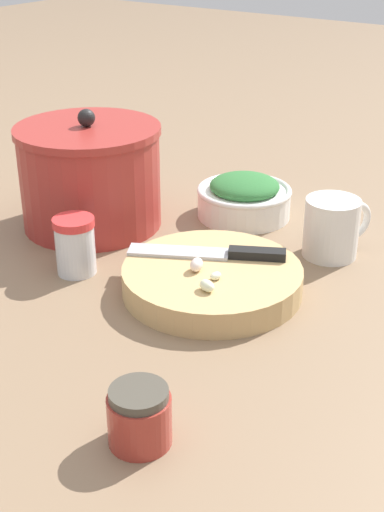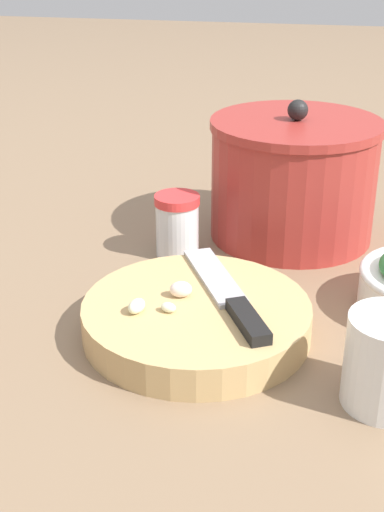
{
  "view_description": "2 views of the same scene",
  "coord_description": "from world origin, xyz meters",
  "px_view_note": "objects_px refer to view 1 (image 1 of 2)",
  "views": [
    {
      "loc": [
        -0.65,
        -0.52,
        0.49
      ],
      "look_at": [
        0.04,
        -0.04,
        0.07
      ],
      "focal_mm": 50.0,
      "sensor_mm": 36.0,
      "label": 1
    },
    {
      "loc": [
        0.21,
        -0.71,
        0.42
      ],
      "look_at": [
        0.06,
        0.01,
        0.07
      ],
      "focal_mm": 50.0,
      "sensor_mm": 36.0,
      "label": 2
    }
  ],
  "objects_px": {
    "cutting_board": "(212,279)",
    "herb_bowl": "(244,197)",
    "honey_jar": "(139,416)",
    "stock_pot": "(90,176)",
    "coffee_mug": "(333,227)",
    "spice_jar": "(75,245)",
    "garlic_cloves": "(203,274)",
    "chef_knife": "(216,253)"
  },
  "relations": [
    {
      "from": "coffee_mug",
      "to": "spice_jar",
      "type": "bearing_deg",
      "value": 133.6
    },
    {
      "from": "spice_jar",
      "to": "stock_pot",
      "type": "height_order",
      "value": "stock_pot"
    },
    {
      "from": "garlic_cloves",
      "to": "coffee_mug",
      "type": "height_order",
      "value": "coffee_mug"
    },
    {
      "from": "herb_bowl",
      "to": "spice_jar",
      "type": "bearing_deg",
      "value": 163.86
    },
    {
      "from": "herb_bowl",
      "to": "spice_jar",
      "type": "distance_m",
      "value": 0.33
    },
    {
      "from": "cutting_board",
      "to": "garlic_cloves",
      "type": "distance_m",
      "value": 0.04
    },
    {
      "from": "chef_knife",
      "to": "herb_bowl",
      "type": "distance_m",
      "value": 0.24
    },
    {
      "from": "coffee_mug",
      "to": "stock_pot",
      "type": "bearing_deg",
      "value": 107.86
    },
    {
      "from": "cutting_board",
      "to": "chef_knife",
      "type": "relative_size",
      "value": 1.19
    },
    {
      "from": "coffee_mug",
      "to": "cutting_board",
      "type": "bearing_deg",
      "value": 156.96
    },
    {
      "from": "garlic_cloves",
      "to": "stock_pot",
      "type": "relative_size",
      "value": 0.29
    },
    {
      "from": "cutting_board",
      "to": "chef_knife",
      "type": "distance_m",
      "value": 0.04
    },
    {
      "from": "cutting_board",
      "to": "honey_jar",
      "type": "height_order",
      "value": "honey_jar"
    },
    {
      "from": "garlic_cloves",
      "to": "herb_bowl",
      "type": "distance_m",
      "value": 0.31
    },
    {
      "from": "chef_knife",
      "to": "stock_pot",
      "type": "height_order",
      "value": "stock_pot"
    },
    {
      "from": "coffee_mug",
      "to": "stock_pot",
      "type": "height_order",
      "value": "stock_pot"
    },
    {
      "from": "herb_bowl",
      "to": "spice_jar",
      "type": "height_order",
      "value": "spice_jar"
    },
    {
      "from": "herb_bowl",
      "to": "honey_jar",
      "type": "bearing_deg",
      "value": -158.83
    },
    {
      "from": "herb_bowl",
      "to": "coffee_mug",
      "type": "bearing_deg",
      "value": -105.39
    },
    {
      "from": "herb_bowl",
      "to": "garlic_cloves",
      "type": "bearing_deg",
      "value": -159.02
    },
    {
      "from": "coffee_mug",
      "to": "honey_jar",
      "type": "xyz_separation_m",
      "value": [
        -0.5,
        -0.03,
        -0.01
      ]
    },
    {
      "from": "cutting_board",
      "to": "chef_knife",
      "type": "height_order",
      "value": "chef_knife"
    },
    {
      "from": "herb_bowl",
      "to": "spice_jar",
      "type": "relative_size",
      "value": 1.89
    },
    {
      "from": "cutting_board",
      "to": "garlic_cloves",
      "type": "relative_size",
      "value": 3.7
    },
    {
      "from": "cutting_board",
      "to": "stock_pot",
      "type": "xyz_separation_m",
      "value": [
        0.08,
        0.29,
        0.07
      ]
    },
    {
      "from": "honey_jar",
      "to": "stock_pot",
      "type": "bearing_deg",
      "value": 46.97
    },
    {
      "from": "herb_bowl",
      "to": "honey_jar",
      "type": "relative_size",
      "value": 2.5
    },
    {
      "from": "cutting_board",
      "to": "garlic_cloves",
      "type": "xyz_separation_m",
      "value": [
        -0.03,
        -0.01,
        0.03
      ]
    },
    {
      "from": "cutting_board",
      "to": "coffee_mug",
      "type": "relative_size",
      "value": 2.21
    },
    {
      "from": "cutting_board",
      "to": "stock_pot",
      "type": "relative_size",
      "value": 1.06
    },
    {
      "from": "honey_jar",
      "to": "stock_pot",
      "type": "relative_size",
      "value": 0.28
    },
    {
      "from": "coffee_mug",
      "to": "stock_pot",
      "type": "relative_size",
      "value": 0.48
    },
    {
      "from": "spice_jar",
      "to": "chef_knife",
      "type": "bearing_deg",
      "value": -60.95
    },
    {
      "from": "garlic_cloves",
      "to": "coffee_mug",
      "type": "xyz_separation_m",
      "value": [
        0.24,
        -0.08,
        0.0
      ]
    },
    {
      "from": "chef_knife",
      "to": "honey_jar",
      "type": "relative_size",
      "value": 3.26
    },
    {
      "from": "garlic_cloves",
      "to": "honey_jar",
      "type": "bearing_deg",
      "value": -158.63
    },
    {
      "from": "cutting_board",
      "to": "herb_bowl",
      "type": "relative_size",
      "value": 1.54
    },
    {
      "from": "cutting_board",
      "to": "herb_bowl",
      "type": "xyz_separation_m",
      "value": [
        0.25,
        0.1,
        0.02
      ]
    },
    {
      "from": "chef_knife",
      "to": "garlic_cloves",
      "type": "height_order",
      "value": "garlic_cloves"
    },
    {
      "from": "spice_jar",
      "to": "herb_bowl",
      "type": "bearing_deg",
      "value": -16.14
    },
    {
      "from": "stock_pot",
      "to": "chef_knife",
      "type": "bearing_deg",
      "value": -99.27
    },
    {
      "from": "cutting_board",
      "to": "spice_jar",
      "type": "xyz_separation_m",
      "value": [
        -0.07,
        0.2,
        0.02
      ]
    }
  ]
}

